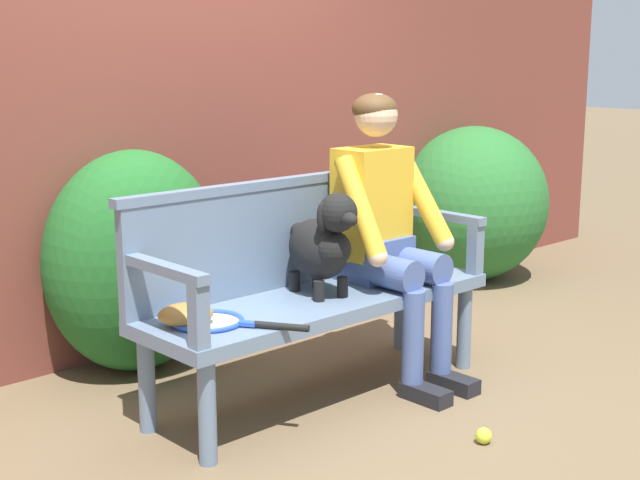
% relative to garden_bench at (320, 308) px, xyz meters
% --- Properties ---
extents(ground_plane, '(40.00, 40.00, 0.00)m').
position_rel_garden_bench_xyz_m(ground_plane, '(0.00, 0.00, -0.41)').
color(ground_plane, brown).
extents(brick_garden_fence, '(8.00, 0.30, 2.72)m').
position_rel_garden_bench_xyz_m(brick_garden_fence, '(0.00, 1.25, 0.95)').
color(brick_garden_fence, brown).
rests_on(brick_garden_fence, ground).
extents(hedge_bush_far_right, '(0.91, 0.73, 1.08)m').
position_rel_garden_bench_xyz_m(hedge_bush_far_right, '(-0.39, 0.89, 0.13)').
color(hedge_bush_far_right, '#1E5B23').
rests_on(hedge_bush_far_right, ground).
extents(hedge_bush_mid_right, '(1.03, 0.99, 1.04)m').
position_rel_garden_bench_xyz_m(hedge_bush_mid_right, '(2.23, 0.86, 0.11)').
color(hedge_bush_mid_right, '#286B2D').
rests_on(hedge_bush_mid_right, ground).
extents(garden_bench, '(1.71, 0.53, 0.47)m').
position_rel_garden_bench_xyz_m(garden_bench, '(0.00, 0.00, 0.00)').
color(garden_bench, slate).
rests_on(garden_bench, ground).
extents(bench_backrest, '(1.75, 0.06, 0.50)m').
position_rel_garden_bench_xyz_m(bench_backrest, '(0.00, 0.24, 0.31)').
color(bench_backrest, slate).
rests_on(bench_backrest, garden_bench).
extents(bench_armrest_left_end, '(0.06, 0.53, 0.28)m').
position_rel_garden_bench_xyz_m(bench_armrest_left_end, '(-0.81, -0.09, 0.26)').
color(bench_armrest_left_end, slate).
rests_on(bench_armrest_left_end, garden_bench).
extents(bench_armrest_right_end, '(0.06, 0.53, 0.28)m').
position_rel_garden_bench_xyz_m(bench_armrest_right_end, '(0.81, -0.09, 0.26)').
color(bench_armrest_right_end, slate).
rests_on(bench_armrest_right_end, garden_bench).
extents(person_seated, '(0.56, 0.67, 1.34)m').
position_rel_garden_bench_xyz_m(person_seated, '(0.40, -0.02, 0.33)').
color(person_seated, black).
rests_on(person_seated, ground).
extents(dog_on_bench, '(0.28, 0.48, 0.47)m').
position_rel_garden_bench_xyz_m(dog_on_bench, '(0.00, -0.02, 0.30)').
color(dog_on_bench, black).
rests_on(dog_on_bench, garden_bench).
extents(tennis_racket, '(0.43, 0.56, 0.03)m').
position_rel_garden_bench_xyz_m(tennis_racket, '(-0.60, -0.03, 0.07)').
color(tennis_racket, blue).
rests_on(tennis_racket, garden_bench).
extents(baseball_glove, '(0.27, 0.24, 0.09)m').
position_rel_garden_bench_xyz_m(baseball_glove, '(-0.69, 0.04, 0.11)').
color(baseball_glove, '#9E6B2D').
rests_on(baseball_glove, garden_bench).
extents(tennis_ball, '(0.07, 0.07, 0.07)m').
position_rel_garden_bench_xyz_m(tennis_ball, '(0.13, -0.81, -0.38)').
color(tennis_ball, '#CCDB33').
rests_on(tennis_ball, ground).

